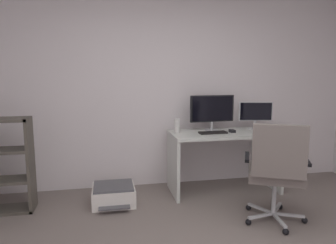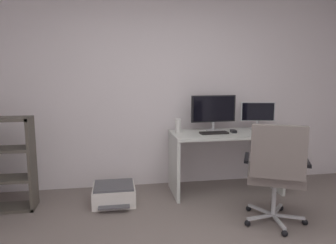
{
  "view_description": "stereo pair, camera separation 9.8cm",
  "coord_description": "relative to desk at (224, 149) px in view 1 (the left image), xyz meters",
  "views": [
    {
      "loc": [
        -0.61,
        -1.71,
        1.47
      ],
      "look_at": [
        0.04,
        1.62,
        0.95
      ],
      "focal_mm": 33.46,
      "sensor_mm": 36.0,
      "label": 1
    },
    {
      "loc": [
        -0.52,
        -1.73,
        1.47
      ],
      "look_at": [
        0.04,
        1.62,
        0.95
      ],
      "focal_mm": 33.46,
      "sensor_mm": 36.0,
      "label": 2
    }
  ],
  "objects": [
    {
      "name": "monitor_secondary",
      "position": [
        0.48,
        0.14,
        0.42
      ],
      "size": [
        0.43,
        0.18,
        0.36
      ],
      "color": "#B2B5B7",
      "rests_on": "desk"
    },
    {
      "name": "printer",
      "position": [
        -1.38,
        -0.16,
        -0.44
      ],
      "size": [
        0.48,
        0.51,
        0.22
      ],
      "color": "silver",
      "rests_on": "ground"
    },
    {
      "name": "monitor_main",
      "position": [
        -0.12,
        0.14,
        0.48
      ],
      "size": [
        0.58,
        0.18,
        0.45
      ],
      "color": "#B2B5B7",
      "rests_on": "desk"
    },
    {
      "name": "office_chair",
      "position": [
        0.16,
        -0.98,
        0.03
      ],
      "size": [
        0.69,
        0.72,
        1.03
      ],
      "color": "#B7BABC",
      "rests_on": "ground"
    },
    {
      "name": "computer_mouse",
      "position": [
        0.09,
        -0.03,
        0.23
      ],
      "size": [
        0.07,
        0.1,
        0.03
      ],
      "primitive_type": "cube",
      "rotation": [
        0.0,
        0.0,
        -0.05
      ],
      "color": "black",
      "rests_on": "desk"
    },
    {
      "name": "desk",
      "position": [
        0.0,
        0.0,
        0.0
      ],
      "size": [
        1.34,
        0.63,
        0.76
      ],
      "color": "silver",
      "rests_on": "ground"
    },
    {
      "name": "keyboard",
      "position": [
        -0.17,
        -0.05,
        0.22
      ],
      "size": [
        0.35,
        0.14,
        0.02
      ],
      "primitive_type": "cube",
      "rotation": [
        0.0,
        0.0,
        0.04
      ],
      "color": "black",
      "rests_on": "desk"
    },
    {
      "name": "desktop_speaker",
      "position": [
        -0.59,
        0.09,
        0.29
      ],
      "size": [
        0.07,
        0.07,
        0.17
      ],
      "primitive_type": "cylinder",
      "color": "silver",
      "rests_on": "desk"
    },
    {
      "name": "wall_back",
      "position": [
        -0.82,
        0.45,
        0.71
      ],
      "size": [
        5.46,
        0.1,
        2.52
      ],
      "primitive_type": "cube",
      "color": "silver",
      "rests_on": "ground"
    }
  ]
}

